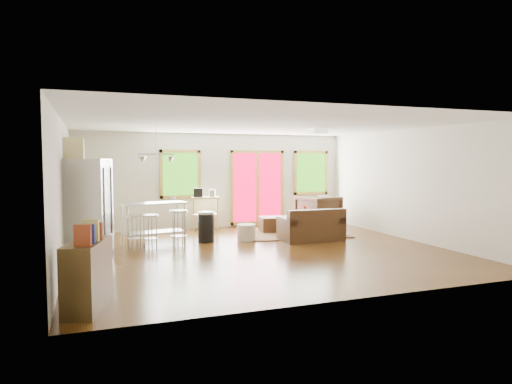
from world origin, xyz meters
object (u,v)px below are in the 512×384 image
object	(u,v)px
island	(154,215)
kitchen_cart	(204,202)
coffee_table	(297,219)
armchair	(318,210)
rug	(293,233)
ottoman	(272,224)
refrigerator	(88,210)
loveseat	(312,228)

from	to	relation	value
island	kitchen_cart	world-z (taller)	kitchen_cart
coffee_table	armchair	bearing A→B (deg)	30.96
island	armchair	bearing A→B (deg)	9.59
rug	ottoman	distance (m)	0.63
coffee_table	island	world-z (taller)	island
ottoman	refrigerator	bearing A→B (deg)	-156.45
loveseat	kitchen_cart	xyz separation A→B (m)	(-1.96, 2.43, 0.47)
rug	armchair	xyz separation A→B (m)	(1.04, 0.67, 0.48)
loveseat	ottoman	xyz separation A→B (m)	(-0.40, 1.50, -0.10)
ottoman	kitchen_cart	bearing A→B (deg)	149.42
rug	kitchen_cart	size ratio (longest dim) A/B	2.23
loveseat	ottoman	distance (m)	1.56
rug	kitchen_cart	world-z (taller)	kitchen_cart
rug	island	size ratio (longest dim) A/B	1.64
armchair	refrigerator	distance (m)	6.36
island	kitchen_cart	bearing A→B (deg)	43.78
ottoman	refrigerator	xyz separation A→B (m)	(-4.48, -1.95, 0.75)
loveseat	island	bearing A→B (deg)	165.61
loveseat	ottoman	bearing A→B (deg)	105.90
armchair	ottoman	size ratio (longest dim) A/B	1.67
armchair	refrigerator	size ratio (longest dim) A/B	0.52
armchair	island	bearing A→B (deg)	-5.31
coffee_table	kitchen_cart	bearing A→B (deg)	150.30
armchair	kitchen_cart	xyz separation A→B (m)	(-3.04, 0.69, 0.27)
ottoman	loveseat	bearing A→B (deg)	-75.25
rug	ottoman	bearing A→B (deg)	134.70
rug	ottoman	size ratio (longest dim) A/B	4.21
coffee_table	island	xyz separation A→B (m)	(-3.67, -0.24, 0.28)
rug	refrigerator	bearing A→B (deg)	-162.77
refrigerator	island	xyz separation A→B (m)	(1.39, 1.42, -0.32)
armchair	refrigerator	world-z (taller)	refrigerator
island	rug	bearing A→B (deg)	1.67
armchair	ottoman	distance (m)	1.52
coffee_table	ottoman	bearing A→B (deg)	152.77
kitchen_cart	ottoman	bearing A→B (deg)	-30.58
rug	coffee_table	distance (m)	0.40
ottoman	island	world-z (taller)	island
armchair	island	world-z (taller)	armchair
kitchen_cart	armchair	bearing A→B (deg)	-12.79
coffee_table	refrigerator	xyz separation A→B (m)	(-5.06, -1.65, 0.59)
armchair	refrigerator	xyz separation A→B (m)	(-5.95, -2.19, 0.45)
coffee_table	island	size ratio (longest dim) A/B	0.75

